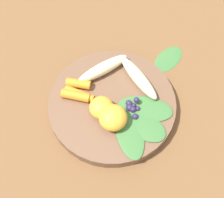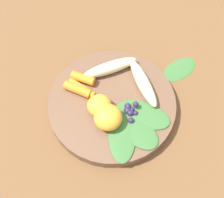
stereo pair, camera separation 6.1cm
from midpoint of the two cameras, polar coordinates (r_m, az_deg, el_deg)
ground_plane at (r=0.64m, az=-2.71°, el=-1.81°), size 2.40×2.40×0.00m
bowl at (r=0.63m, az=-2.76°, el=-1.27°), size 0.27×0.27×0.03m
banana_peeled_left at (r=0.65m, az=-4.42°, el=5.58°), size 0.12×0.08×0.03m
banana_peeled_right at (r=0.63m, az=2.35°, el=3.83°), size 0.08×0.12×0.03m
orange_segment_near at (r=0.58m, az=-2.82°, el=-3.84°), size 0.06×0.06×0.04m
orange_segment_far at (r=0.59m, az=-4.94°, el=-1.90°), size 0.05×0.05×0.04m
carrot_front at (r=0.64m, az=-8.95°, el=2.94°), size 0.03×0.05×0.02m
carrot_mid_left at (r=0.62m, az=-8.96°, el=0.74°), size 0.02×0.06×0.02m
carrot_mid_right at (r=0.62m, az=-9.72°, el=0.41°), size 0.03×0.06×0.02m
blueberry_pile at (r=0.60m, az=0.95°, el=-1.88°), size 0.04×0.04×0.02m
kale_leaf_left at (r=0.59m, az=0.30°, el=-6.05°), size 0.13×0.12×0.00m
kale_leaf_right at (r=0.59m, az=3.31°, el=-5.42°), size 0.07×0.10×0.00m
kale_leaf_rear at (r=0.61m, az=3.52°, el=-2.08°), size 0.09×0.12×0.00m
kale_leaf_stray at (r=0.71m, az=8.32°, el=7.45°), size 0.10×0.07×0.01m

